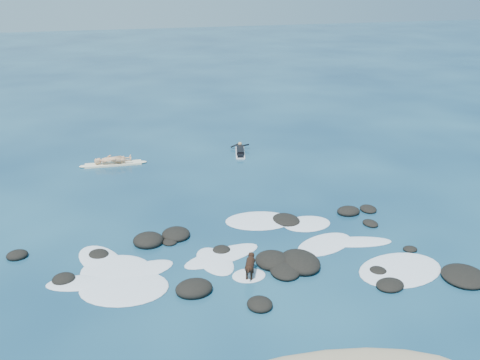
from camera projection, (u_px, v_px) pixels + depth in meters
name	position (u px, v px, depth m)	size (l,w,h in m)	color
ground	(223.00, 248.00, 18.95)	(160.00, 160.00, 0.00)	#0A2642
reef_rocks	(273.00, 256.00, 18.20)	(15.15, 7.20, 0.50)	black
breaking_foam	(230.00, 258.00, 18.26)	(12.91, 7.25, 0.12)	white
standing_surfer_rig	(112.00, 151.00, 26.82)	(3.38, 0.73, 1.92)	#FCF2C9
paddling_surfer_rig	(240.00, 151.00, 28.80)	(1.23, 2.34, 0.41)	silver
dog	(250.00, 264.00, 17.00)	(0.57, 1.06, 0.71)	black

